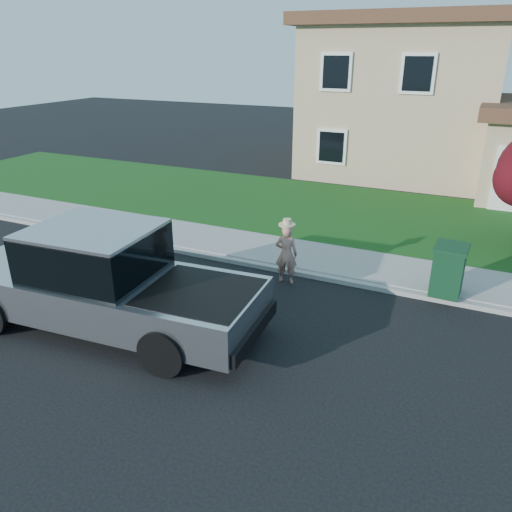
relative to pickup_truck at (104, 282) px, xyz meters
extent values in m
plane|color=black|center=(2.88, 1.23, -1.03)|extent=(80.00, 80.00, 0.00)
cube|color=gray|center=(3.88, 4.13, -0.97)|extent=(40.00, 0.20, 0.12)
cube|color=gray|center=(3.88, 5.23, -0.96)|extent=(40.00, 2.00, 0.15)
cube|color=#124115|center=(3.88, 9.73, -0.98)|extent=(40.00, 7.00, 0.10)
cube|color=tan|center=(2.88, 18.23, 2.17)|extent=(8.00, 9.00, 6.40)
cube|color=#4C2D1E|center=(2.88, 18.23, 5.57)|extent=(8.80, 9.80, 0.50)
cube|color=white|center=(0.68, 13.68, 3.57)|extent=(1.30, 0.10, 1.50)
cube|color=white|center=(3.88, 13.68, 3.57)|extent=(1.30, 0.10, 1.50)
cube|color=black|center=(0.68, 13.68, 0.57)|extent=(1.30, 0.10, 1.50)
cylinder|color=black|center=(-2.16, 0.91, -0.57)|extent=(0.94, 0.41, 0.92)
cylinder|color=black|center=(2.05, -0.92, -0.57)|extent=(0.94, 0.41, 0.92)
cylinder|color=black|center=(1.90, 1.19, -0.57)|extent=(0.94, 0.41, 0.92)
cube|color=#ABAEB3|center=(0.03, 0.00, -0.24)|extent=(6.69, 2.75, 0.83)
cube|color=black|center=(-0.14, -0.01, 0.63)|extent=(2.55, 2.30, 0.98)
cube|color=#ABAEB3|center=(-0.14, -0.01, 1.14)|extent=(2.55, 2.30, 0.09)
cube|color=black|center=(2.21, 0.15, 0.15)|extent=(2.20, 2.09, 0.07)
cube|color=black|center=(3.33, 0.23, -0.46)|extent=(0.29, 2.19, 0.29)
cube|color=black|center=(-1.14, 1.16, 0.52)|extent=(0.16, 0.26, 0.21)
imported|color=tan|center=(2.63, 3.59, -0.26)|extent=(0.62, 0.46, 1.54)
cylinder|color=#D6B589|center=(2.63, 3.59, 0.52)|extent=(0.41, 0.41, 0.04)
cylinder|color=#D6B589|center=(2.63, 3.59, 0.59)|extent=(0.20, 0.20, 0.14)
cube|color=#0E331B|center=(6.39, 4.33, -0.33)|extent=(0.70, 0.81, 1.11)
cube|color=#0E331B|center=(6.39, 4.33, 0.27)|extent=(0.77, 0.87, 0.09)
camera|label=1|loc=(6.78, -7.13, 4.49)|focal=35.00mm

